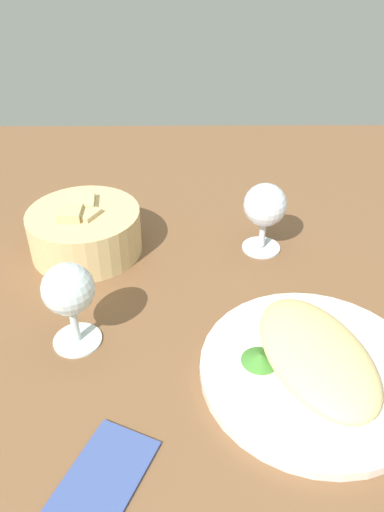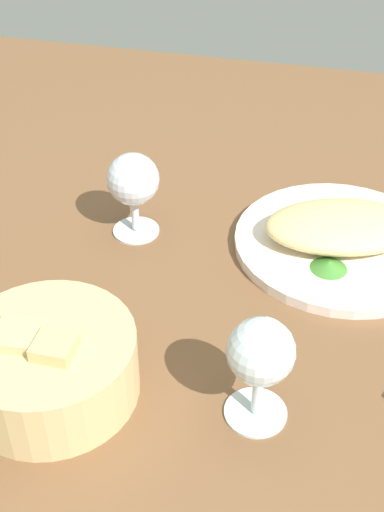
% 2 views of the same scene
% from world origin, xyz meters
% --- Properties ---
extents(ground_plane, '(1.40, 1.40, 0.02)m').
position_xyz_m(ground_plane, '(0.00, 0.00, -0.01)').
color(ground_plane, brown).
extents(plate, '(0.27, 0.27, 0.01)m').
position_xyz_m(plate, '(-0.12, -0.11, 0.01)').
color(plate, white).
rests_on(plate, ground_plane).
extents(omelette, '(0.22, 0.17, 0.04)m').
position_xyz_m(omelette, '(-0.12, -0.11, 0.03)').
color(omelette, '#E4CD85').
rests_on(omelette, plate).
extents(lettuce_garnish, '(0.05, 0.05, 0.01)m').
position_xyz_m(lettuce_garnish, '(-0.11, -0.05, 0.02)').
color(lettuce_garnish, '#3E7F2D').
rests_on(lettuce_garnish, plate).
extents(bread_basket, '(0.18, 0.18, 0.09)m').
position_xyz_m(bread_basket, '(0.15, 0.20, 0.04)').
color(bread_basket, '#D4B57A').
rests_on(bread_basket, ground_plane).
extents(wine_glass_near, '(0.07, 0.07, 0.12)m').
position_xyz_m(wine_glass_near, '(0.15, -0.08, 0.08)').
color(wine_glass_near, silver).
rests_on(wine_glass_near, ground_plane).
extents(wine_glass_far, '(0.06, 0.06, 0.12)m').
position_xyz_m(wine_glass_far, '(-0.06, 0.18, 0.08)').
color(wine_glass_far, silver).
rests_on(wine_glass_far, ground_plane).
extents(folded_napkin, '(0.13, 0.11, 0.01)m').
position_xyz_m(folded_napkin, '(-0.25, 0.12, 0.00)').
color(folded_napkin, '#3A4D8E').
rests_on(folded_napkin, ground_plane).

